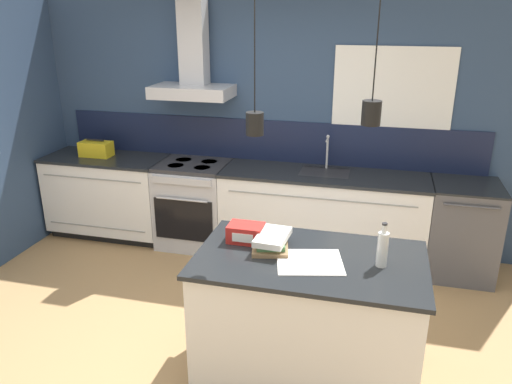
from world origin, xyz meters
TOP-DOWN VIEW (x-y plane):
  - ground_plane at (0.00, 0.00)m, footprint 16.00×16.00m
  - wall_back at (-0.04, 2.00)m, footprint 5.60×2.20m
  - counter_run_left at (-1.71, 1.69)m, footprint 1.32×0.64m
  - counter_run_sink at (0.67, 1.69)m, footprint 2.03×0.64m
  - oven_range at (-0.70, 1.69)m, footprint 0.72×0.66m
  - dishwasher at (1.99, 1.69)m, footprint 0.62×0.65m
  - kitchen_island at (0.80, -0.09)m, footprint 1.48×0.88m
  - bottle_on_island at (1.24, -0.09)m, footprint 0.07×0.07m
  - book_stack at (0.52, -0.01)m, footprint 0.30×0.38m
  - red_supply_box at (0.33, 0.04)m, footprint 0.24×0.17m
  - paper_pile at (0.80, -0.16)m, footprint 0.48×0.44m
  - yellow_toolbox at (-1.81, 1.69)m, footprint 0.34×0.18m

SIDE VIEW (x-z plane):
  - ground_plane at x=0.00m, z-range 0.00..0.00m
  - dishwasher at x=1.99m, z-range 0.00..0.91m
  - oven_range at x=-0.70m, z-range 0.00..0.91m
  - kitchen_island at x=0.80m, z-range 0.00..0.91m
  - counter_run_left at x=-1.71m, z-range 0.01..0.92m
  - counter_run_sink at x=0.67m, z-range -0.17..1.09m
  - paper_pile at x=0.80m, z-range 0.91..0.92m
  - book_stack at x=0.52m, z-range 0.91..1.01m
  - red_supply_box at x=0.33m, z-range 0.91..1.03m
  - yellow_toolbox at x=-1.81m, z-range 0.90..1.09m
  - bottle_on_island at x=1.24m, z-range 0.88..1.18m
  - wall_back at x=-0.04m, z-range 0.06..2.66m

